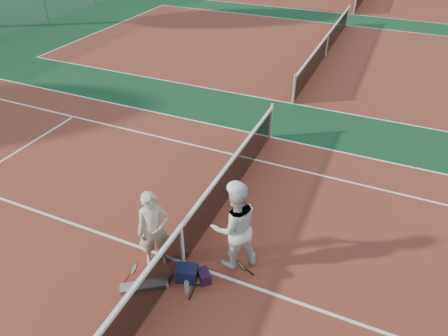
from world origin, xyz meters
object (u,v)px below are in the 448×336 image
object	(u,v)px
player_b	(235,226)
racket_black_held	(241,270)
net_main	(182,245)
racket_red	(135,273)
sports_bag_purple	(204,276)
sports_bag_navy	(187,274)
player_a	(154,230)
racket_spare	(199,279)
water_bottle	(187,288)

from	to	relation	value
player_b	racket_black_held	distance (m)	0.85
net_main	racket_red	bearing A→B (deg)	-126.57
sports_bag_purple	racket_black_held	bearing A→B (deg)	25.97
sports_bag_navy	sports_bag_purple	size ratio (longest dim) A/B	1.39
sports_bag_purple	player_a	bearing A→B (deg)	176.37
racket_red	racket_spare	bearing A→B (deg)	-5.92
net_main	racket_black_held	world-z (taller)	net_main
player_a	racket_black_held	world-z (taller)	player_a
sports_bag_navy	water_bottle	world-z (taller)	sports_bag_navy
racket_spare	racket_red	bearing A→B (deg)	111.54
sports_bag_navy	racket_black_held	bearing A→B (deg)	23.61
racket_red	racket_black_held	world-z (taller)	racket_red
player_b	water_bottle	size ratio (longest dim) A/B	6.40
racket_black_held	racket_spare	world-z (taller)	racket_black_held
player_a	water_bottle	bearing A→B (deg)	-67.30
sports_bag_navy	water_bottle	bearing A→B (deg)	-62.49
player_b	racket_red	size ratio (longest dim) A/B	3.70
water_bottle	player_b	bearing A→B (deg)	64.94
net_main	sports_bag_purple	xyz separation A→B (m)	(0.57, -0.23, -0.39)
racket_spare	water_bottle	bearing A→B (deg)	163.91
player_a	racket_red	size ratio (longest dim) A/B	3.30
racket_red	sports_bag_navy	world-z (taller)	racket_red
player_a	player_b	world-z (taller)	player_b
racket_spare	player_a	bearing A→B (deg)	78.92
net_main	racket_red	distance (m)	1.02
net_main	racket_black_held	xyz separation A→B (m)	(1.20, 0.08, -0.26)
net_main	player_a	distance (m)	0.64
water_bottle	sports_bag_navy	bearing A→B (deg)	117.51
sports_bag_navy	net_main	bearing A→B (deg)	128.00
racket_red	water_bottle	bearing A→B (deg)	-21.36
racket_spare	water_bottle	world-z (taller)	water_bottle
racket_black_held	racket_red	bearing A→B (deg)	-18.13
net_main	player_b	xyz separation A→B (m)	(0.91, 0.45, 0.45)
player_b	racket_spare	distance (m)	1.25
player_b	racket_spare	world-z (taller)	player_b
racket_black_held	water_bottle	size ratio (longest dim) A/B	1.68
net_main	racket_red	size ratio (longest dim) A/B	21.14
player_b	net_main	bearing A→B (deg)	-14.07
sports_bag_purple	net_main	bearing A→B (deg)	158.11
sports_bag_purple	racket_spare	bearing A→B (deg)	-147.46
player_a	racket_spare	world-z (taller)	player_a
player_a	sports_bag_navy	world-z (taller)	player_a
racket_red	sports_bag_purple	size ratio (longest dim) A/B	1.77
net_main	racket_red	world-z (taller)	net_main
player_b	sports_bag_purple	size ratio (longest dim) A/B	6.54
player_b	sports_bag_purple	world-z (taller)	player_b
water_bottle	player_a	bearing A→B (deg)	153.40
sports_bag_navy	water_bottle	size ratio (longest dim) A/B	1.36
sports_bag_purple	water_bottle	xyz separation A→B (m)	(-0.16, -0.39, 0.03)
player_b	racket_red	xyz separation A→B (m)	(-1.50, -1.25, -0.70)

